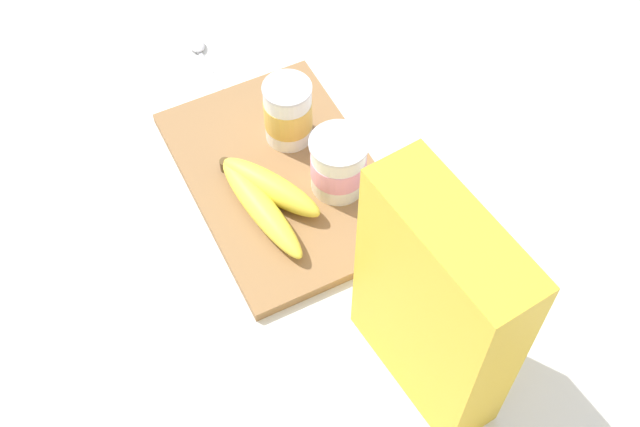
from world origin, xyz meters
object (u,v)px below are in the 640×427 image
Objects in this scene: cereal_box at (435,307)px; yogurt_cup_front at (288,112)px; banana_bunch at (266,197)px; spoon at (203,56)px; cutting_board at (283,177)px; yogurt_cup_back at (338,164)px.

cereal_box is 0.39m from yogurt_cup_front.
banana_bunch is 0.31m from spoon.
spoon is at bearing -177.83° from cutting_board.
cereal_box reaches higher than cutting_board.
banana_bunch is at bearing -39.51° from yogurt_cup_front.
yogurt_cup_front is at bearing 140.49° from banana_bunch.
spoon is (-0.58, -0.04, -0.14)m from cereal_box.
yogurt_cup_front is (-0.06, 0.04, 0.06)m from cutting_board.
yogurt_cup_front is 0.13m from banana_bunch.
yogurt_cup_back is at bearing 82.68° from banana_bunch.
spoon is at bearing -167.85° from yogurt_cup_back.
yogurt_cup_front is at bearing 12.65° from spoon.
banana_bunch is (0.04, -0.04, 0.02)m from cutting_board.
cereal_box reaches higher than spoon.
yogurt_cup_back reaches higher than cutting_board.
yogurt_cup_back is 0.46× the size of banana_bunch.
cereal_box is 1.54× the size of banana_bunch.
spoon is (-0.21, -0.05, -0.06)m from yogurt_cup_front.
cereal_box is at bearing 4.91° from cutting_board.
cutting_board is 0.06m from banana_bunch.
cutting_board is 3.71× the size of yogurt_cup_front.
cutting_board is at bearing 178.90° from cereal_box.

